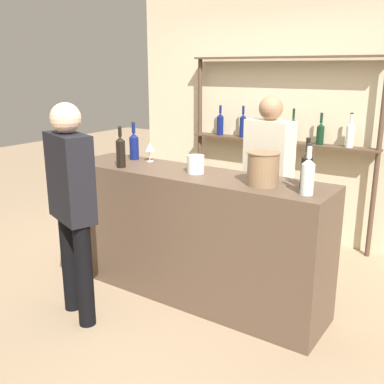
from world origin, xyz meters
TOP-DOWN VIEW (x-y plane):
  - ground_plane at (0.00, 0.00)m, footprint 16.00×16.00m
  - bar_counter at (0.00, 0.00)m, footprint 2.28×0.56m
  - back_wall at (0.00, 1.88)m, footprint 3.88×0.12m
  - back_shelf at (-0.00, 1.70)m, footprint 2.13×0.18m
  - counter_bottle_0 at (0.91, 0.07)m, footprint 0.08×0.08m
  - counter_bottle_1 at (-0.74, 0.15)m, footprint 0.08×0.08m
  - counter_bottle_2 at (0.99, -0.10)m, footprint 0.09×0.09m
  - counter_bottle_3 at (-0.60, -0.17)m, footprint 0.08×0.08m
  - wine_glass at (-0.56, 0.15)m, footprint 0.08×0.08m
  - ice_bucket at (0.64, -0.04)m, footprint 0.24×0.24m
  - cork_jar at (0.03, 0.00)m, footprint 0.14×0.14m
  - server_behind_counter at (0.27, 0.86)m, footprint 0.47×0.26m
  - customer_left at (-0.53, -0.78)m, footprint 0.49×0.34m

SIDE VIEW (x-z plane):
  - ground_plane at x=0.00m, z-range 0.00..0.00m
  - bar_counter at x=0.00m, z-range 0.00..1.08m
  - server_behind_counter at x=0.27m, z-range 0.14..1.79m
  - customer_left at x=-0.53m, z-range 0.14..1.80m
  - cork_jar at x=0.03m, z-range 1.08..1.22m
  - ice_bucket at x=0.64m, z-range 1.08..1.32m
  - wine_glass at x=-0.56m, z-range 1.12..1.29m
  - counter_bottle_1 at x=-0.74m, z-range 1.03..1.37m
  - counter_bottle_2 at x=0.99m, z-range 1.04..1.38m
  - counter_bottle_0 at x=0.91m, z-range 1.03..1.38m
  - counter_bottle_3 at x=-0.60m, z-range 1.04..1.39m
  - back_shelf at x=0.00m, z-range 0.31..2.31m
  - back_wall at x=0.00m, z-range 0.00..2.80m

